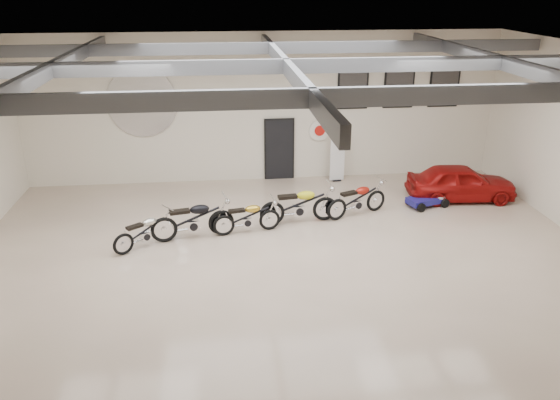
{
  "coord_description": "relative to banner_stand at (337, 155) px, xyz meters",
  "views": [
    {
      "loc": [
        -1.48,
        -12.1,
        6.5
      ],
      "look_at": [
        0.0,
        1.2,
        1.1
      ],
      "focal_mm": 35.0,
      "sensor_mm": 36.0,
      "label": 1
    }
  ],
  "objects": [
    {
      "name": "floor",
      "position": [
        -2.46,
        -5.5,
        -0.93
      ],
      "size": [
        16.0,
        12.0,
        0.01
      ],
      "primitive_type": "cube",
      "color": "#C2AB94",
      "rests_on": "ground"
    },
    {
      "name": "door",
      "position": [
        -1.96,
        0.45,
        0.12
      ],
      "size": [
        0.92,
        0.08,
        2.1
      ],
      "primitive_type": "cube",
      "color": "black",
      "rests_on": "back_wall"
    },
    {
      "name": "motorcycle_silver",
      "position": [
        -6.02,
        -4.46,
        -0.46
      ],
      "size": [
        1.76,
        1.52,
        0.93
      ],
      "primitive_type": null,
      "rotation": [
        0.0,
        0.0,
        0.65
      ],
      "color": "silver",
      "rests_on": "floor"
    },
    {
      "name": "oil_sign",
      "position": [
        -0.56,
        0.45,
        0.77
      ],
      "size": [
        0.72,
        0.1,
        0.72
      ],
      "primitive_type": null,
      "color": "white",
      "rests_on": "back_wall"
    },
    {
      "name": "ceiling",
      "position": [
        -2.46,
        -5.5,
        4.07
      ],
      "size": [
        16.0,
        12.0,
        0.01
      ],
      "primitive_type": "cube",
      "color": "gray",
      "rests_on": "back_wall"
    },
    {
      "name": "go_kart",
      "position": [
        2.43,
        -2.56,
        -0.64
      ],
      "size": [
        1.7,
        1.13,
        0.57
      ],
      "primitive_type": null,
      "rotation": [
        0.0,
        0.0,
        0.3
      ],
      "color": "navy",
      "rests_on": "floor"
    },
    {
      "name": "motorcycle_black",
      "position": [
        -4.79,
        -4.07,
        -0.36
      ],
      "size": [
        2.3,
        1.13,
        1.15
      ],
      "primitive_type": null,
      "rotation": [
        0.0,
        0.0,
        0.21
      ],
      "color": "silver",
      "rests_on": "floor"
    },
    {
      "name": "poster_left",
      "position": [
        0.54,
        0.46,
        2.17
      ],
      "size": [
        1.05,
        0.08,
        1.35
      ],
      "primitive_type": null,
      "color": "black",
      "rests_on": "back_wall"
    },
    {
      "name": "motorcycle_red",
      "position": [
        -0.04,
        -3.04,
        -0.4
      ],
      "size": [
        2.11,
        1.36,
        1.05
      ],
      "primitive_type": null,
      "rotation": [
        0.0,
        0.0,
        0.4
      ],
      "color": "silver",
      "rests_on": "floor"
    },
    {
      "name": "logo_plaque",
      "position": [
        -6.46,
        0.45,
        1.87
      ],
      "size": [
        2.3,
        0.06,
        1.16
      ],
      "primitive_type": null,
      "color": "silver",
      "rests_on": "back_wall"
    },
    {
      "name": "poster_mid",
      "position": [
        2.14,
        0.46,
        2.17
      ],
      "size": [
        1.05,
        0.08,
        1.35
      ],
      "primitive_type": null,
      "color": "black",
      "rests_on": "back_wall"
    },
    {
      "name": "motorcycle_gold",
      "position": [
        -3.33,
        -3.89,
        -0.45
      ],
      "size": [
        1.93,
        0.91,
        0.96
      ],
      "primitive_type": null,
      "rotation": [
        0.0,
        0.0,
        0.19
      ],
      "color": "silver",
      "rests_on": "floor"
    },
    {
      "name": "vintage_car",
      "position": [
        3.54,
        -2.15,
        -0.36
      ],
      "size": [
        1.63,
        3.46,
        1.14
      ],
      "primitive_type": "imported",
      "rotation": [
        0.0,
        0.0,
        1.49
      ],
      "color": "#9A0F0E",
      "rests_on": "floor"
    },
    {
      "name": "ceiling_beams",
      "position": [
        -2.46,
        -5.5,
        3.82
      ],
      "size": [
        15.8,
        11.8,
        0.32
      ],
      "primitive_type": null,
      "color": "#54565B",
      "rests_on": "ceiling"
    },
    {
      "name": "poster_right",
      "position": [
        3.74,
        0.46,
        2.17
      ],
      "size": [
        1.05,
        0.08,
        1.35
      ],
      "primitive_type": null,
      "color": "black",
      "rests_on": "back_wall"
    },
    {
      "name": "back_wall",
      "position": [
        -2.46,
        0.5,
        1.57
      ],
      "size": [
        16.0,
        0.02,
        5.0
      ],
      "primitive_type": "cube",
      "color": "beige",
      "rests_on": "floor"
    },
    {
      "name": "banner_stand",
      "position": [
        0.0,
        0.0,
        0.0
      ],
      "size": [
        0.52,
        0.24,
        1.86
      ],
      "primitive_type": null,
      "rotation": [
        0.0,
        0.0,
        0.07
      ],
      "color": "white",
      "rests_on": "floor"
    },
    {
      "name": "motorcycle_yellow",
      "position": [
        -1.82,
        -3.38,
        -0.35
      ],
      "size": [
        2.29,
        0.95,
        1.16
      ],
      "primitive_type": null,
      "rotation": [
        0.0,
        0.0,
        0.12
      ],
      "color": "silver",
      "rests_on": "floor"
    }
  ]
}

